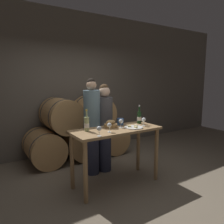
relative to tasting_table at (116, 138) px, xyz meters
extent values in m
plane|color=#726654|center=(0.00, 0.00, -0.76)|extent=(10.00, 10.00, 0.00)
cube|color=#60594F|center=(0.00, 2.00, 0.84)|extent=(10.00, 0.12, 3.20)
cylinder|color=tan|center=(-0.74, 1.45, -0.42)|extent=(0.69, 0.85, 0.69)
cylinder|color=#2D2D33|center=(-0.74, 1.18, -0.42)|extent=(0.70, 0.02, 0.70)
cylinder|color=#2D2D33|center=(-0.74, 1.72, -0.42)|extent=(0.70, 0.02, 0.70)
cylinder|color=tan|center=(0.00, 1.45, -0.42)|extent=(0.69, 0.85, 0.69)
cylinder|color=#2D2D33|center=(0.00, 1.18, -0.42)|extent=(0.70, 0.02, 0.70)
cylinder|color=#2D2D33|center=(0.00, 1.72, -0.42)|extent=(0.70, 0.02, 0.70)
cylinder|color=tan|center=(0.74, 1.45, -0.42)|extent=(0.69, 0.85, 0.69)
cylinder|color=#2D2D33|center=(0.74, 1.18, -0.42)|extent=(0.70, 0.02, 0.70)
cylinder|color=#2D2D33|center=(0.74, 1.72, -0.42)|extent=(0.70, 0.02, 0.70)
cylinder|color=tan|center=(-0.37, 1.45, 0.20)|extent=(0.69, 0.85, 0.69)
cylinder|color=#2D2D33|center=(-0.37, 1.18, 0.20)|extent=(0.70, 0.02, 0.70)
cylinder|color=#2D2D33|center=(-0.37, 1.72, 0.20)|extent=(0.70, 0.02, 0.70)
cylinder|color=tan|center=(0.37, 1.45, 0.20)|extent=(0.69, 0.85, 0.69)
cylinder|color=#2D2D33|center=(0.37, 1.18, 0.20)|extent=(0.70, 0.02, 0.70)
cylinder|color=#2D2D33|center=(0.37, 1.72, 0.20)|extent=(0.70, 0.02, 0.70)
cylinder|color=#99754C|center=(-0.66, -0.24, -0.32)|extent=(0.06, 0.06, 0.88)
cylinder|color=#99754C|center=(0.66, -0.24, -0.32)|extent=(0.06, 0.06, 0.88)
cylinder|color=#99754C|center=(-0.66, 0.24, -0.32)|extent=(0.06, 0.06, 0.88)
cylinder|color=#99754C|center=(0.66, 0.24, -0.32)|extent=(0.06, 0.06, 0.88)
cube|color=#99754C|center=(0.00, 0.00, 0.14)|extent=(1.43, 0.59, 0.04)
cylinder|color=#2D334C|center=(-0.13, 0.56, -0.35)|extent=(0.24, 0.24, 0.84)
cylinder|color=gray|center=(-0.13, 0.56, 0.41)|extent=(0.29, 0.29, 0.66)
sphere|color=tan|center=(-0.13, 0.56, 0.83)|extent=(0.17, 0.17, 0.17)
sphere|color=black|center=(-0.13, 0.57, 0.87)|extent=(0.14, 0.14, 0.14)
cylinder|color=#2D334C|center=(0.12, 0.56, -0.38)|extent=(0.24, 0.24, 0.77)
cylinder|color=#4C4C51|center=(0.12, 0.56, 0.30)|extent=(0.29, 0.29, 0.61)
sphere|color=beige|center=(0.12, 0.56, 0.71)|extent=(0.20, 0.20, 0.20)
sphere|color=#47331E|center=(0.12, 0.57, 0.76)|extent=(0.16, 0.16, 0.16)
cylinder|color=#193819|center=(0.56, 0.11, 0.26)|extent=(0.07, 0.07, 0.21)
cylinder|color=#193819|center=(0.56, 0.11, 0.41)|extent=(0.03, 0.03, 0.09)
cylinder|color=#B7B7BC|center=(0.56, 0.11, 0.47)|extent=(0.03, 0.03, 0.02)
cylinder|color=white|center=(0.56, 0.11, 0.24)|extent=(0.07, 0.07, 0.07)
cylinder|color=#ADBC7F|center=(-0.46, 0.10, 0.26)|extent=(0.07, 0.07, 0.21)
cylinder|color=#ADBC7F|center=(-0.46, 0.10, 0.42)|extent=(0.03, 0.03, 0.09)
cylinder|color=gold|center=(-0.46, 0.10, 0.48)|extent=(0.03, 0.03, 0.02)
cylinder|color=white|center=(-0.46, 0.10, 0.25)|extent=(0.07, 0.07, 0.07)
cylinder|color=#335693|center=(0.21, 0.18, 0.21)|extent=(0.11, 0.11, 0.11)
cylinder|color=#335693|center=(0.21, 0.18, 0.27)|extent=(0.12, 0.12, 0.01)
cylinder|color=#A87F4C|center=(-0.02, 0.12, 0.19)|extent=(0.21, 0.21, 0.06)
ellipsoid|color=tan|center=(-0.02, 0.12, 0.24)|extent=(0.16, 0.10, 0.07)
cylinder|color=white|center=(0.27, -0.10, 0.16)|extent=(0.30, 0.30, 0.01)
cube|color=beige|center=(0.33, -0.07, 0.18)|extent=(0.07, 0.06, 0.02)
cube|color=#E0CC7F|center=(0.22, -0.06, 0.18)|extent=(0.07, 0.07, 0.02)
cube|color=beige|center=(0.26, -0.17, 0.18)|extent=(0.05, 0.06, 0.02)
cylinder|color=white|center=(-0.44, -0.25, 0.16)|extent=(0.06, 0.06, 0.00)
cylinder|color=white|center=(-0.44, -0.25, 0.20)|extent=(0.01, 0.01, 0.07)
sphere|color=white|center=(-0.44, -0.25, 0.26)|extent=(0.07, 0.07, 0.07)
cylinder|color=white|center=(-0.21, -0.13, 0.16)|extent=(0.06, 0.06, 0.00)
cylinder|color=white|center=(-0.21, -0.13, 0.20)|extent=(0.01, 0.01, 0.07)
sphere|color=white|center=(-0.21, -0.13, 0.26)|extent=(0.07, 0.07, 0.07)
cylinder|color=white|center=(0.11, 0.02, 0.16)|extent=(0.06, 0.06, 0.00)
cylinder|color=white|center=(0.11, 0.02, 0.20)|extent=(0.01, 0.01, 0.07)
sphere|color=white|center=(0.11, 0.02, 0.26)|extent=(0.07, 0.07, 0.07)
cylinder|color=white|center=(0.50, -0.08, 0.16)|extent=(0.06, 0.06, 0.00)
cylinder|color=white|center=(0.50, -0.08, 0.20)|extent=(0.01, 0.01, 0.07)
sphere|color=white|center=(0.50, -0.08, 0.26)|extent=(0.07, 0.07, 0.07)
camera|label=1|loc=(-1.87, -2.78, 0.94)|focal=35.00mm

